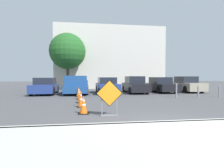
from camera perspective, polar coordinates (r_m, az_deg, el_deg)
name	(u,v)px	position (r m, az deg, el deg)	size (l,w,h in m)	color
ground_plane	(116,94)	(15.31, 1.26, -3.34)	(96.00, 96.00, 0.00)	#4C4C4F
sidewalk_strip	(196,140)	(4.54, 25.63, -16.26)	(25.21, 2.92, 0.14)	beige
curb_lip	(167,123)	(5.77, 17.43, -12.15)	(25.21, 0.20, 0.14)	beige
road_closed_sign	(109,97)	(6.72, -0.85, -4.11)	(1.02, 0.20, 1.39)	black
traffic_cone_nearest	(84,105)	(7.26, -9.29, -6.76)	(0.44, 0.44, 0.74)	black
traffic_cone_second	(81,99)	(8.82, -10.11, -4.90)	(0.39, 0.39, 0.82)	black
traffic_cone_third	(80,97)	(10.36, -10.26, -4.31)	(0.48, 0.48, 0.65)	black
traffic_cone_fourth	(80,94)	(12.01, -10.52, -3.39)	(0.44, 0.44, 0.66)	black
traffic_cone_fifth	(79,92)	(13.61, -10.83, -2.58)	(0.50, 0.50, 0.73)	black
parked_car_nearest	(45,86)	(16.41, -20.99, -0.76)	(2.04, 4.11, 1.44)	navy
pickup_truck	(77,86)	(15.93, -11.41, -0.56)	(2.04, 5.14, 1.60)	navy
parked_car_second	(107,86)	(16.13, -1.63, -0.62)	(1.95, 4.16, 1.47)	navy
parked_car_third	(135,85)	(17.06, 7.41, -0.39)	(1.78, 4.58, 1.58)	black
parked_car_fourth	(161,85)	(18.19, 15.56, -0.36)	(2.00, 4.62, 1.49)	black
parked_car_fifth	(186,85)	(19.43, 23.02, -0.21)	(1.94, 4.57, 1.56)	#A39984
bollard_nearest	(176,90)	(13.45, 20.27, -1.90)	(0.12, 0.12, 1.04)	gray
bollard_second	(198,91)	(14.34, 26.31, -2.12)	(0.12, 0.12, 0.86)	gray
bollard_third	(219,91)	(15.36, 31.60, -1.93)	(0.12, 0.12, 0.87)	gray
building_facade_backdrop	(109,59)	(25.09, -0.85, 8.27)	(14.52, 5.00, 8.24)	beige
street_tree_behind_lot	(68,51)	(21.00, -14.29, 10.29)	(4.11, 4.11, 6.52)	#513823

